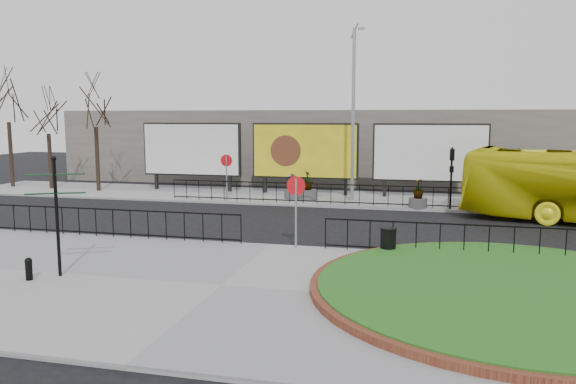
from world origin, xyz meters
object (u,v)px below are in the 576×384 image
(fingerpost_sign, at_px, (56,204))
(litter_bin, at_px, (388,241))
(bollard, at_px, (29,268))
(planter_c, at_px, (418,196))
(billboard_mid, at_px, (305,151))
(planter_a, at_px, (293,190))
(lamp_post, at_px, (353,112))
(planter_b, at_px, (307,189))

(fingerpost_sign, xyz_separation_m, litter_bin, (8.87, 4.64, -1.60))
(fingerpost_sign, distance_m, bollard, 1.88)
(planter_c, bearing_deg, fingerpost_sign, -123.58)
(billboard_mid, relative_size, planter_a, 4.55)
(billboard_mid, distance_m, lamp_post, 4.23)
(billboard_mid, bearing_deg, fingerpost_sign, -100.12)
(billboard_mid, distance_m, bollard, 19.27)
(lamp_post, xyz_separation_m, planter_b, (-2.38, -0.30, -4.13))
(bollard, distance_m, planter_b, 17.08)
(lamp_post, xyz_separation_m, planter_a, (-3.25, -0.00, -4.24))
(litter_bin, bearing_deg, planter_c, 85.16)
(planter_b, bearing_deg, lamp_post, 7.22)
(billboard_mid, distance_m, planter_b, 3.03)
(planter_b, bearing_deg, planter_c, -12.55)
(lamp_post, bearing_deg, planter_a, -180.00)
(lamp_post, height_order, planter_a, lamp_post)
(planter_b, xyz_separation_m, planter_c, (5.84, -1.30, -0.01))
(litter_bin, distance_m, planter_b, 12.35)
(planter_b, bearing_deg, bollard, -105.09)
(fingerpost_sign, height_order, planter_c, fingerpost_sign)
(billboard_mid, xyz_separation_m, fingerpost_sign, (-3.25, -18.21, -0.43))
(billboard_mid, xyz_separation_m, lamp_post, (3.01, -1.97, 2.23))
(planter_a, bearing_deg, bollard, -102.03)
(litter_bin, relative_size, planter_b, 0.56)
(bollard, relative_size, planter_b, 0.40)
(fingerpost_sign, xyz_separation_m, planter_b, (3.88, 15.93, -1.48))
(lamp_post, bearing_deg, planter_b, -172.78)
(billboard_mid, bearing_deg, planter_b, -74.51)
(billboard_mid, height_order, fingerpost_sign, billboard_mid)
(billboard_mid, height_order, litter_bin, billboard_mid)
(billboard_mid, distance_m, planter_c, 7.63)
(planter_a, relative_size, planter_b, 0.86)
(planter_a, bearing_deg, billboard_mid, 83.04)
(litter_bin, xyz_separation_m, planter_b, (-4.99, 11.30, 0.12))
(planter_b, bearing_deg, fingerpost_sign, -103.68)
(bollard, xyz_separation_m, planter_b, (4.45, 16.49, 0.23))
(fingerpost_sign, bearing_deg, bollard, -158.77)
(bollard, relative_size, planter_c, 0.43)
(bollard, distance_m, planter_c, 18.35)
(planter_c, bearing_deg, billboard_mid, 151.09)
(planter_b, bearing_deg, planter_a, 160.92)
(fingerpost_sign, distance_m, planter_a, 16.59)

